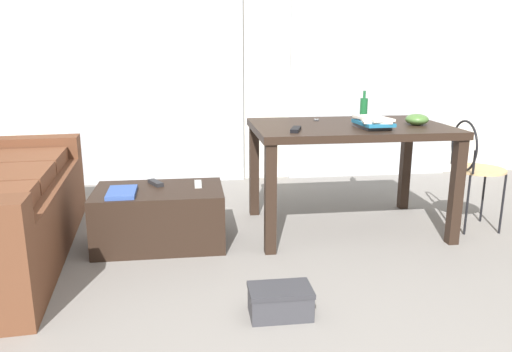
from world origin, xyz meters
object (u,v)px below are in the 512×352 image
Objects in this scene: book_stack at (373,122)px; tv_remote_secondary at (198,184)px; coffee_table at (160,217)px; tv_remote_primary at (156,183)px; craft_table at (349,138)px; shoebox at (280,301)px; magazine at (122,192)px; tv_remote_on_table at (296,129)px; bowl at (417,119)px; wire_chair at (472,162)px; bottle_near at (364,107)px; scissors at (316,120)px.

tv_remote_secondary is at bearing 175.24° from book_stack.
coffee_table is 5.42× the size of tv_remote_primary.
craft_table is 1.48m from shoebox.
magazine is at bearing -157.03° from coffee_table.
shoebox is at bearing -48.85° from magazine.
tv_remote_on_table is (0.89, -0.10, 0.58)m from coffee_table.
bowl is (0.45, -0.09, 0.14)m from craft_table.
bowl reaches higher than craft_table.
shoebox is at bearing -136.82° from bowl.
bowl is 1.84m from tv_remote_primary.
bowl is at bearing 29.12° from tv_remote_on_table.
shoebox is at bearing -71.22° from tv_remote_secondary.
tv_remote_on_table reaches higher than coffee_table.
wire_chair reaches higher than tv_remote_on_table.
coffee_table is at bearing -161.47° from bottle_near.
wire_chair is 2.83× the size of magazine.
bowl reaches higher than magazine.
shoebox is (-1.56, -1.04, -0.42)m from wire_chair.
book_stack is (-0.14, -0.56, -0.04)m from bottle_near.
wire_chair is 0.51m from bowl.
tv_remote_on_table is at bearing -150.70° from craft_table.
tv_remote_secondary is (-1.06, -0.09, -0.27)m from craft_table.
coffee_table is 1.88m from bowl.
bottle_near is 1.32× the size of tv_remote_primary.
shoebox is (-0.79, -0.97, -0.72)m from book_stack.
craft_table is 0.25m from book_stack.
tv_remote_secondary is (0.28, -0.06, -0.00)m from tv_remote_primary.
scissors is 0.37× the size of magazine.
wire_chair is 1.34m from tv_remote_on_table.
tv_remote_on_table is (-0.43, -0.24, 0.11)m from craft_table.
tv_remote_primary is 1.05× the size of tv_remote_secondary.
bottle_near is at bearing 76.54° from book_stack.
tv_remote_on_table is 1.15× the size of tv_remote_primary.
craft_table reaches higher than coffee_table.
coffee_table is at bearing -168.51° from tv_remote_secondary.
craft_table is 1.37m from tv_remote_primary.
bottle_near is (1.55, 0.52, 0.65)m from coffee_table.
magazine is (-1.54, -0.24, -0.27)m from craft_table.
tv_remote_secondary is at bearing -174.55° from tv_remote_on_table.
bottle_near reaches higher than shoebox.
scissors is (-0.41, -0.14, -0.07)m from bottle_near.
bottle_near is at bearing 58.91° from shoebox.
bottle_near reaches higher than bowl.
tv_remote_secondary is 0.52× the size of magazine.
craft_table is 8.68× the size of tv_remote_primary.
book_stack is at bearing 0.41° from magazine.
scissors is 1.25m from tv_remote_primary.
bowl is 0.89× the size of tv_remote_on_table.
tv_remote_primary is at bearing 119.99° from shoebox.
bowl is 1.57m from tv_remote_secondary.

